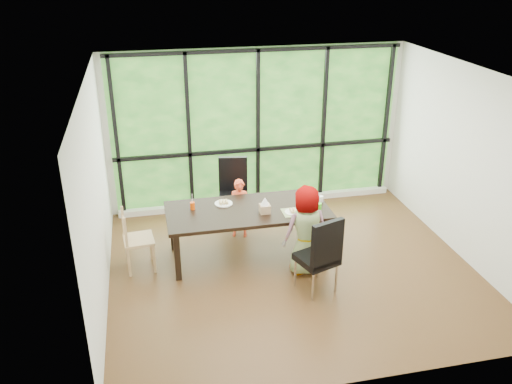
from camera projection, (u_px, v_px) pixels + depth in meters
ground at (291, 268)px, 7.55m from camera, size 5.00×5.00×0.00m
back_wall at (257, 129)px, 9.00m from camera, size 5.00×0.00×5.00m
foliage_backdrop at (257, 129)px, 8.98m from camera, size 4.80×0.02×2.65m
window_mullions at (258, 130)px, 8.95m from camera, size 4.80×0.06×2.65m
window_sill at (258, 201)px, 9.45m from camera, size 4.80×0.12×0.10m
dining_table at (248, 233)px, 7.72m from camera, size 2.34×1.16×0.75m
chair_window_leather at (233, 193)px, 8.58m from camera, size 0.53×0.53×1.08m
chair_interior_leather at (317, 253)px, 6.87m from camera, size 0.59×0.59×1.08m
chair_end_beech at (139, 240)px, 7.38m from camera, size 0.44×0.46×0.90m
child_toddler at (240, 208)px, 8.23m from camera, size 0.39×0.31×0.94m
child_older at (305, 230)px, 7.23m from camera, size 0.67×0.48×1.27m
placemat at (296, 212)px, 7.48m from camera, size 0.39×0.29×0.01m
plate_far at (224, 204)px, 7.71m from camera, size 0.26×0.26×0.02m
plate_near at (293, 212)px, 7.46m from camera, size 0.23×0.23×0.01m
orange_cup at (192, 206)px, 7.54m from camera, size 0.07×0.07×0.11m
green_cup at (318, 208)px, 7.45m from camera, size 0.09×0.09×0.14m
white_mug at (320, 199)px, 7.78m from camera, size 0.08×0.08×0.09m
tissue_box at (265, 209)px, 7.44m from camera, size 0.14×0.14×0.12m
crepe_rolls_far at (224, 202)px, 7.70m from camera, size 0.15×0.12×0.04m
crepe_rolls_near at (293, 210)px, 7.45m from camera, size 0.10×0.12×0.04m
straw_white at (192, 200)px, 7.50m from camera, size 0.01×0.04×0.20m
straw_pink at (319, 201)px, 7.41m from camera, size 0.01×0.04×0.20m
tissue at (265, 201)px, 7.39m from camera, size 0.12×0.12×0.11m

